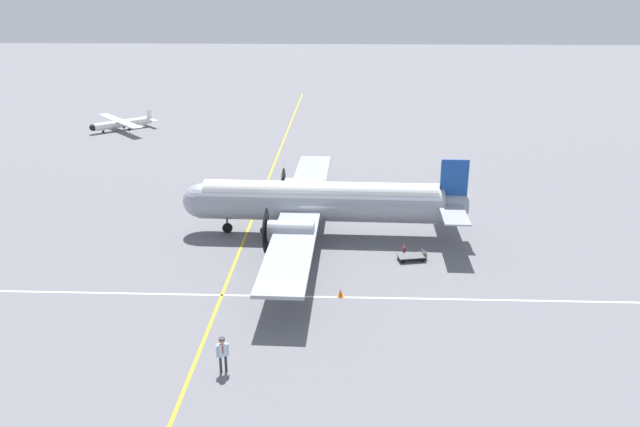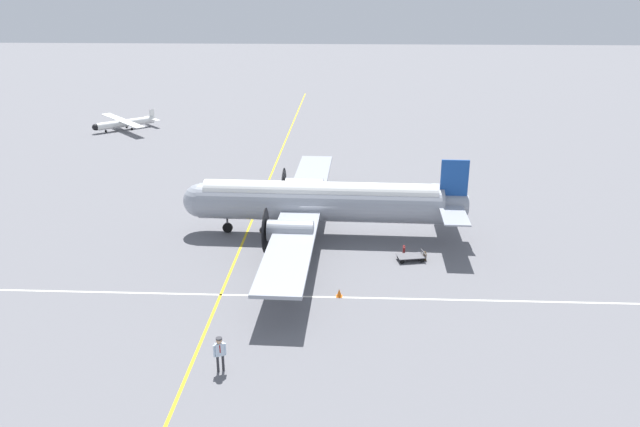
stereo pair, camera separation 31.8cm
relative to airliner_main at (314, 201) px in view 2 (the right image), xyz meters
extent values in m
plane|color=slate|center=(-0.01, -0.38, -2.44)|extent=(300.00, 300.00, 0.00)
cube|color=gold|center=(-0.01, 4.75, -2.44)|extent=(120.00, 0.16, 0.01)
cube|color=silver|center=(-9.14, -0.38, -2.44)|extent=(0.16, 120.00, 0.01)
cylinder|color=#9399A3|center=(-0.01, -0.38, -0.13)|extent=(2.88, 16.62, 2.43)
cylinder|color=white|center=(-0.01, -0.38, 0.54)|extent=(2.13, 15.79, 1.70)
sphere|color=#9399A3|center=(0.21, 7.90, -0.13)|extent=(2.31, 2.31, 2.31)
cylinder|color=#9399A3|center=(-0.24, -8.66, 0.00)|extent=(1.42, 3.27, 1.34)
cube|color=#194799|center=(-0.25, -9.26, 1.70)|extent=(0.19, 1.82, 2.79)
cube|color=#9399A3|center=(-0.25, -9.06, 0.12)|extent=(8.49, 1.84, 0.10)
cube|color=#9399A3|center=(0.02, 0.83, -0.43)|extent=(26.46, 3.34, 0.20)
cylinder|color=#9399A3|center=(-4.46, 1.24, -0.41)|extent=(1.41, 2.86, 1.34)
cylinder|color=black|center=(-4.41, 2.79, -0.41)|extent=(2.81, 0.12, 2.81)
sphere|color=black|center=(-4.41, 2.93, -0.41)|extent=(0.47, 0.47, 0.47)
cylinder|color=#9399A3|center=(4.52, 0.99, -0.41)|extent=(1.41, 2.86, 1.34)
cylinder|color=black|center=(4.56, 2.55, -0.41)|extent=(2.81, 0.12, 2.81)
sphere|color=black|center=(4.56, 2.69, -0.41)|extent=(0.47, 0.47, 0.47)
cylinder|color=#4C4C51|center=(-4.46, 0.95, -1.42)|extent=(0.18, 0.18, 0.95)
cylinder|color=black|center=(-4.46, 0.95, -1.89)|extent=(0.33, 1.11, 1.10)
cylinder|color=#4C4C51|center=(4.51, 0.71, -1.42)|extent=(0.18, 0.18, 0.95)
cylinder|color=black|center=(4.51, 0.71, -1.89)|extent=(0.33, 1.11, 1.10)
cylinder|color=#4C4C51|center=(0.17, 6.08, -1.65)|extent=(0.14, 0.14, 0.87)
cylinder|color=black|center=(0.17, 6.08, -2.09)|extent=(0.20, 0.70, 0.70)
cylinder|color=#2D2D33|center=(-16.36, 3.19, -2.03)|extent=(0.12, 0.12, 0.81)
cylinder|color=#2D2D33|center=(-16.45, 3.41, -2.03)|extent=(0.12, 0.12, 0.81)
cube|color=silver|center=(-16.41, 3.30, -1.32)|extent=(0.32, 0.43, 0.61)
sphere|color=tan|center=(-16.41, 3.30, -0.88)|extent=(0.27, 0.27, 0.27)
cylinder|color=silver|center=(-16.31, 3.08, -1.36)|extent=(0.09, 0.09, 0.58)
cylinder|color=silver|center=(-16.50, 3.52, -1.36)|extent=(0.09, 0.09, 0.58)
cube|color=maroon|center=(-16.50, 3.26, -1.25)|extent=(0.03, 0.05, 0.39)
cylinder|color=#2D2D33|center=(-16.41, 3.30, -0.77)|extent=(0.37, 0.37, 0.07)
cube|color=maroon|center=(-3.10, -5.90, -2.17)|extent=(0.44, 0.12, 0.55)
cube|color=#551515|center=(-3.10, -5.90, -1.86)|extent=(0.16, 0.09, 0.02)
cube|color=#47331E|center=(-3.78, -7.16, -2.21)|extent=(0.45, 0.16, 0.45)
cube|color=#312315|center=(-3.78, -7.16, -1.96)|extent=(0.16, 0.11, 0.02)
cube|color=#56565B|center=(-4.00, -6.25, -2.14)|extent=(1.27, 1.83, 0.04)
cube|color=#56565B|center=(-3.84, -7.04, -1.90)|extent=(0.95, 0.23, 0.04)
cylinder|color=#56565B|center=(-4.28, -7.13, -2.01)|extent=(0.04, 0.04, 0.22)
cylinder|color=#56565B|center=(-3.40, -6.95, -2.01)|extent=(0.04, 0.04, 0.22)
cylinder|color=black|center=(-4.51, -5.70, -2.30)|extent=(0.11, 0.29, 0.28)
cylinder|color=black|center=(-3.75, -5.55, -2.30)|extent=(0.11, 0.29, 0.28)
cylinder|color=black|center=(-4.25, -6.95, -2.30)|extent=(0.11, 0.29, 0.28)
cylinder|color=black|center=(-3.50, -6.80, -2.30)|extent=(0.11, 0.29, 0.28)
cylinder|color=white|center=(32.52, 24.39, -1.66)|extent=(5.30, 5.77, 0.85)
sphere|color=black|center=(30.08, 27.11, -1.66)|extent=(0.77, 0.77, 0.77)
cube|color=white|center=(32.26, 24.68, -1.28)|extent=(8.53, 7.81, 0.08)
cube|color=white|center=(34.80, 21.85, -0.98)|extent=(0.46, 0.50, 1.11)
cube|color=white|center=(34.80, 21.85, -1.54)|extent=(2.91, 2.69, 0.04)
cylinder|color=black|center=(30.86, 26.25, -2.30)|extent=(0.25, 0.26, 0.28)
cylinder|color=#4C4C51|center=(30.86, 26.25, -2.20)|extent=(0.06, 0.06, 0.21)
cylinder|color=black|center=(32.20, 23.59, -2.30)|extent=(0.25, 0.26, 0.28)
cylinder|color=#4C4C51|center=(32.20, 23.59, -2.20)|extent=(0.06, 0.06, 0.21)
cylinder|color=black|center=(33.36, 24.62, -2.30)|extent=(0.25, 0.26, 0.28)
cylinder|color=#4C4C51|center=(33.36, 24.62, -2.20)|extent=(0.06, 0.06, 0.21)
cube|color=orange|center=(-9.04, -1.86, -2.43)|extent=(0.35, 0.35, 0.03)
cone|color=orange|center=(-9.04, -1.86, -2.21)|extent=(0.30, 0.30, 0.46)
camera|label=1|loc=(-39.94, -1.91, 13.76)|focal=35.00mm
camera|label=2|loc=(-39.92, -2.23, 13.76)|focal=35.00mm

